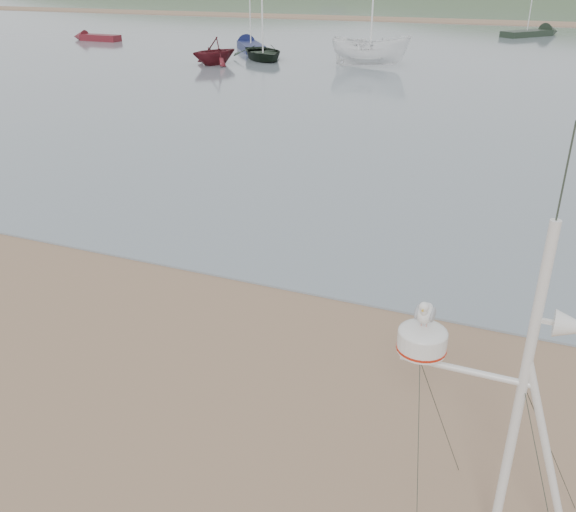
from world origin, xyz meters
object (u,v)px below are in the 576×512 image
at_px(mast_rig, 499,473).
at_px(boat_dark, 262,23).
at_px(sailboat_blue_near, 248,45).
at_px(boat_red, 213,38).
at_px(boat_white, 372,25).
at_px(sailboat_dark_mid, 540,32).
at_px(dinghy_red_far, 91,37).

distance_m(mast_rig, boat_dark, 37.17).
xyz_separation_m(mast_rig, sailboat_blue_near, (-21.16, 38.23, -0.77)).
xyz_separation_m(boat_red, boat_white, (9.07, 2.83, 0.84)).
height_order(sailboat_dark_mid, sailboat_blue_near, sailboat_dark_mid).
bearing_deg(mast_rig, boat_white, 107.44).
distance_m(boat_white, sailboat_blue_near, 12.59).
bearing_deg(sailboat_blue_near, boat_white, -27.85).
distance_m(mast_rig, sailboat_blue_near, 43.71).
height_order(boat_red, boat_white, boat_white).
xyz_separation_m(mast_rig, sailboat_dark_mid, (-1.34, 56.78, -0.77)).
relative_size(mast_rig, boat_red, 1.42).
relative_size(mast_rig, sailboat_dark_mid, 0.68).
xyz_separation_m(mast_rig, boat_dark, (-17.44, 32.80, 1.23)).
xyz_separation_m(boat_red, dinghy_red_far, (-16.29, 8.65, -1.31)).
distance_m(sailboat_blue_near, dinghy_red_far, 14.38).
xyz_separation_m(sailboat_blue_near, dinghy_red_far, (-14.38, 0.02, -0.01)).
xyz_separation_m(boat_dark, sailboat_dark_mid, (16.10, 23.98, -2.00)).
bearing_deg(boat_red, dinghy_red_far, 177.39).
relative_size(boat_dark, boat_red, 1.45).
height_order(mast_rig, boat_dark, boat_dark).
relative_size(boat_dark, sailboat_dark_mid, 0.69).
bearing_deg(sailboat_blue_near, sailboat_dark_mid, 43.09).
distance_m(boat_dark, boat_red, 3.74).
distance_m(mast_rig, boat_red, 35.32).
relative_size(boat_red, boat_white, 0.65).
xyz_separation_m(sailboat_dark_mid, dinghy_red_far, (-34.20, -18.52, -0.01)).
relative_size(boat_white, sailboat_dark_mid, 0.73).
distance_m(mast_rig, dinghy_red_far, 52.22).
height_order(sailboat_dark_mid, dinghy_red_far, sailboat_dark_mid).
distance_m(boat_dark, sailboat_blue_near, 6.88).
bearing_deg(sailboat_dark_mid, boat_dark, -123.88).
relative_size(boat_red, sailboat_dark_mid, 0.48).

